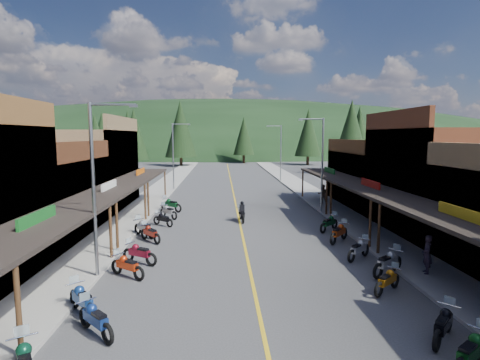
{
  "coord_description": "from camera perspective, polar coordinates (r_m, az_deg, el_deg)",
  "views": [
    {
      "loc": [
        -1.36,
        -22.89,
        6.55
      ],
      "look_at": [
        0.13,
        6.9,
        3.0
      ],
      "focal_mm": 28.0,
      "sensor_mm": 36.0,
      "label": 1
    }
  ],
  "objects": [
    {
      "name": "streetlight_1",
      "position": [
        45.29,
        -9.98,
        4.04
      ],
      "size": [
        2.16,
        0.18,
        8.0
      ],
      "color": "gray",
      "rests_on": "ground"
    },
    {
      "name": "bike_west_11",
      "position": [
        32.96,
        -10.47,
        -3.61
      ],
      "size": [
        2.32,
        2.03,
        1.33
      ],
      "primitive_type": null,
      "rotation": [
        0.0,
        0.0,
        0.92
      ],
      "color": "#0E4821",
      "rests_on": "ground"
    },
    {
      "name": "bike_west_7",
      "position": [
        23.98,
        -13.5,
        -7.77
      ],
      "size": [
        1.91,
        2.04,
        1.2
      ],
      "primitive_type": null,
      "rotation": [
        0.0,
        0.0,
        0.72
      ],
      "color": "maroon",
      "rests_on": "ground"
    },
    {
      "name": "bike_west_10",
      "position": [
        30.27,
        -10.85,
        -4.65
      ],
      "size": [
        1.99,
        2.06,
        1.23
      ],
      "primitive_type": null,
      "rotation": [
        0.0,
        0.0,
        0.75
      ],
      "color": "gray",
      "rests_on": "ground"
    },
    {
      "name": "pine_7",
      "position": [
        103.53,
        -20.23,
        6.76
      ],
      "size": [
        5.88,
        5.88,
        12.5
      ],
      "color": "black",
      "rests_on": "ground"
    },
    {
      "name": "sidewalk_west",
      "position": [
        44.0,
        -12.44,
        -1.84
      ],
      "size": [
        3.4,
        94.0,
        0.15
      ],
      "primitive_type": "cube",
      "color": "gray",
      "rests_on": "ground"
    },
    {
      "name": "streetlight_0",
      "position": [
        17.92,
        -21.02,
        -0.37
      ],
      "size": [
        2.16,
        0.18,
        8.0
      ],
      "color": "gray",
      "rests_on": "ground"
    },
    {
      "name": "bike_west_9",
      "position": [
        27.87,
        -11.66,
        -5.8
      ],
      "size": [
        1.9,
        1.69,
        1.09
      ],
      "primitive_type": null,
      "rotation": [
        0.0,
        0.0,
        0.9
      ],
      "color": "black",
      "rests_on": "ground"
    },
    {
      "name": "pine_8",
      "position": [
        66.2,
        -21.15,
        5.84
      ],
      "size": [
        4.48,
        4.48,
        10.0
      ],
      "color": "black",
      "rests_on": "ground"
    },
    {
      "name": "pine_5",
      "position": [
        101.28,
        17.71,
        7.29
      ],
      "size": [
        6.72,
        6.72,
        14.0
      ],
      "color": "black",
      "rests_on": "ground"
    },
    {
      "name": "shop_east_2",
      "position": [
        29.04,
        28.59,
        -0.03
      ],
      "size": [
        10.9,
        9.0,
        8.2
      ],
      "color": "#562B19",
      "rests_on": "ground"
    },
    {
      "name": "bike_east_5",
      "position": [
        19.3,
        21.6,
        -11.47
      ],
      "size": [
        2.33,
        1.99,
        1.33
      ],
      "primitive_type": null,
      "rotation": [
        0.0,
        0.0,
        -0.94
      ],
      "color": "gray",
      "rests_on": "ground"
    },
    {
      "name": "streetlight_3",
      "position": [
        53.58,
        6.08,
        4.52
      ],
      "size": [
        2.16,
        0.18,
        8.0
      ],
      "color": "gray",
      "rests_on": "ground"
    },
    {
      "name": "pedestrian_east_b",
      "position": [
        36.06,
        12.47,
        -2.1
      ],
      "size": [
        0.93,
        0.57,
        1.86
      ],
      "primitive_type": "imported",
      "rotation": [
        0.0,
        0.0,
        3.08
      ],
      "color": "brown",
      "rests_on": "sidewalk_east"
    },
    {
      "name": "streetlight_2",
      "position": [
        32.06,
        12.19,
        2.9
      ],
      "size": [
        2.16,
        0.18,
        8.0
      ],
      "color": "gray",
      "rests_on": "ground"
    },
    {
      "name": "pine_4",
      "position": [
        85.13,
        10.36,
        7.14
      ],
      "size": [
        5.88,
        5.88,
        12.5
      ],
      "color": "black",
      "rests_on": "ground"
    },
    {
      "name": "bike_west_8",
      "position": [
        25.21,
        -14.39,
        -6.96
      ],
      "size": [
        2.1,
        2.19,
        1.3
      ],
      "primitive_type": null,
      "rotation": [
        0.0,
        0.0,
        0.75
      ],
      "color": "gray",
      "rests_on": "ground"
    },
    {
      "name": "pine_6",
      "position": [
        98.96,
        25.88,
        6.08
      ],
      "size": [
        5.04,
        5.04,
        11.0
      ],
      "color": "black",
      "rests_on": "ground"
    },
    {
      "name": "shop_west_2",
      "position": [
        27.83,
        -29.29,
        -2.39
      ],
      "size": [
        10.9,
        9.0,
        6.2
      ],
      "color": "#3F2111",
      "rests_on": "ground"
    },
    {
      "name": "centerline",
      "position": [
        43.41,
        -1.04,
        -1.88
      ],
      "size": [
        0.15,
        90.0,
        0.01
      ],
      "primitive_type": "cube",
      "color": "gold",
      "rests_on": "ground"
    },
    {
      "name": "shop_west_3",
      "position": [
        36.51,
        -22.76,
        1.5
      ],
      "size": [
        10.9,
        10.2,
        8.2
      ],
      "color": "brown",
      "rests_on": "ground"
    },
    {
      "name": "bike_east_6",
      "position": [
        21.13,
        17.64,
        -9.89
      ],
      "size": [
        2.05,
        1.93,
        1.21
      ],
      "primitive_type": null,
      "rotation": [
        0.0,
        0.0,
        -0.84
      ],
      "color": "#9A9A9F",
      "rests_on": "ground"
    },
    {
      "name": "ridge_hill",
      "position": [
        158.04,
        -2.38,
        4.41
      ],
      "size": [
        310.0,
        140.0,
        60.0
      ],
      "primitive_type": "ellipsoid",
      "color": "black",
      "rests_on": "ground"
    },
    {
      "name": "pine_2",
      "position": [
        81.37,
        -9.05,
        7.72
      ],
      "size": [
        6.72,
        6.72,
        14.0
      ],
      "color": "black",
      "rests_on": "ground"
    },
    {
      "name": "ground",
      "position": [
        23.85,
        0.53,
        -9.15
      ],
      "size": [
        220.0,
        220.0,
        0.0
      ],
      "primitive_type": "plane",
      "color": "#38383A",
      "rests_on": "ground"
    },
    {
      "name": "pine_0",
      "position": [
        93.27,
        -27.5,
        5.99
      ],
      "size": [
        5.04,
        5.04,
        11.0
      ],
      "color": "black",
      "rests_on": "ground"
    },
    {
      "name": "pine_11",
      "position": [
        64.54,
        16.59,
        7.08
      ],
      "size": [
        5.82,
        5.82,
        12.4
      ],
      "color": "black",
      "rests_on": "ground"
    },
    {
      "name": "bike_east_2",
      "position": [
        13.04,
        31.8,
        -21.26
      ],
      "size": [
        2.25,
        1.89,
        1.27
      ],
      "primitive_type": null,
      "rotation": [
        0.0,
        0.0,
        -0.96
      ],
      "color": "#0B3B11",
      "rests_on": "ground"
    },
    {
      "name": "bike_east_8",
      "position": [
        26.55,
        13.43,
        -6.29
      ],
      "size": [
        2.09,
        2.06,
        1.26
      ],
      "primitive_type": null,
      "rotation": [
        0.0,
        0.0,
        -0.8
      ],
      "color": "#0B3819",
      "rests_on": "ground"
    },
    {
      "name": "bike_east_4",
      "position": [
        17.31,
        21.54,
        -13.93
      ],
      "size": [
        1.96,
        1.77,
        1.14
      ],
      "primitive_type": null,
      "rotation": [
        0.0,
        0.0,
        -0.89
      ],
      "color": "#A55E0B",
      "rests_on": "ground"
    },
    {
      "name": "bike_west_4",
      "position": [
        15.43,
        -22.89,
        -16.31
      ],
      "size": [
        2.02,
        2.17,
        1.27
      ],
      "primitive_type": null,
      "rotation": [
        0.0,
        0.0,
        0.71
      ],
      "color": "navy",
      "rests_on": "ground"
    },
    {
      "name": "rider_on_bike",
      "position": [
        28.7,
        0.28,
        -5.07
      ],
      "size": [
        0.86,
        2.18,
        1.63
      ],
      "rotation": [
        0.0,
        0.0,
        0.07
      ],
      "color": "black",
      "rests_on": "ground"
    },
    {
      "name": "shop_east_3",
      "position": [
        37.6,
        20.86,
        0.21
      ],
      "size": [
        10.9,
        10.2,
        6.2
      ],
      "color": "#4C2D16",
      "rests_on": "ground"
    },
    {
      "name": "pine_3",
      "position": [
        89.06,
        0.59,
        6.75
      ],
      "size": [
        5.04,
        5.04,
        11.0
      ],
      "color": "black",
      "rests_on": "ground"
    },
    {
      "name": "sidewalk_east",
      "position": [
        44.53,
        10.23,
        -1.68
      ],
      "size": [
        3.4,
        94.0,
        0.15
      ],
      "primitive_type": "cube",
      "color": "gray",
      "rests_on": "ground"
    },
    {
      "name": "bike_east_3",
      "position": [
        14.31,
        28.59,
        -18.61
      ],
      "size": [
        1.98,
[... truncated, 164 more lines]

